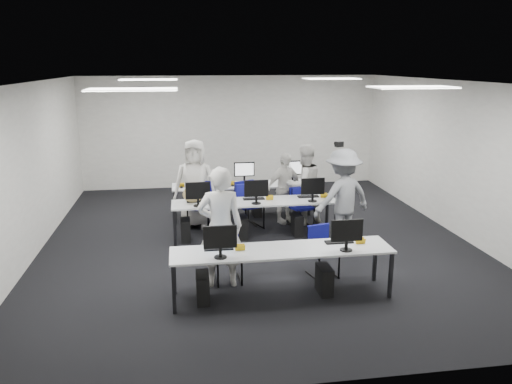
{
  "coord_description": "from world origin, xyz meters",
  "views": [
    {
      "loc": [
        -1.39,
        -9.0,
        3.34
      ],
      "look_at": [
        -0.03,
        -0.13,
        1.0
      ],
      "focal_mm": 35.0,
      "sensor_mm": 36.0,
      "label": 1
    }
  ],
  "objects": [
    {
      "name": "room",
      "position": [
        0.0,
        0.0,
        1.5
      ],
      "size": [
        9.0,
        9.02,
        3.0
      ],
      "color": "black",
      "rests_on": "ground"
    },
    {
      "name": "ceiling_panels",
      "position": [
        0.0,
        0.0,
        2.98
      ],
      "size": [
        5.2,
        4.6,
        0.02
      ],
      "color": "white",
      "rests_on": "room"
    },
    {
      "name": "desk_front",
      "position": [
        0.0,
        -2.4,
        0.68
      ],
      "size": [
        3.2,
        0.7,
        0.73
      ],
      "color": "silver",
      "rests_on": "ground"
    },
    {
      "name": "desk_mid",
      "position": [
        0.0,
        0.2,
        0.68
      ],
      "size": [
        3.2,
        0.7,
        0.73
      ],
      "color": "silver",
      "rests_on": "ground"
    },
    {
      "name": "desk_back",
      "position": [
        0.0,
        1.6,
        0.68
      ],
      "size": [
        3.2,
        0.7,
        0.73
      ],
      "color": "silver",
      "rests_on": "ground"
    },
    {
      "name": "equipment_front",
      "position": [
        -0.19,
        -2.42,
        0.36
      ],
      "size": [
        2.51,
        0.41,
        1.19
      ],
      "color": "#0B3D95",
      "rests_on": "desk_front"
    },
    {
      "name": "equipment_mid",
      "position": [
        -0.19,
        0.18,
        0.36
      ],
      "size": [
        2.91,
        0.41,
        1.19
      ],
      "color": "white",
      "rests_on": "desk_mid"
    },
    {
      "name": "equipment_back",
      "position": [
        0.19,
        1.62,
        0.36
      ],
      "size": [
        2.91,
        0.41,
        1.19
      ],
      "color": "white",
      "rests_on": "desk_back"
    },
    {
      "name": "chair_0",
      "position": [
        -0.72,
        -1.76,
        0.26
      ],
      "size": [
        0.42,
        0.46,
        0.83
      ],
      "rotation": [
        0.0,
        0.0,
        0.04
      ],
      "color": "navy",
      "rests_on": "ground"
    },
    {
      "name": "chair_1",
      "position": [
        0.8,
        -1.79,
        0.26
      ],
      "size": [
        0.49,
        0.52,
        0.81
      ],
      "rotation": [
        0.0,
        0.0,
        0.24
      ],
      "color": "navy",
      "rests_on": "ground"
    },
    {
      "name": "chair_2",
      "position": [
        -1.01,
        0.87,
        0.31
      ],
      "size": [
        0.61,
        0.64,
        0.97
      ],
      "rotation": [
        0.0,
        0.0,
        -0.33
      ],
      "color": "navy",
      "rests_on": "ground"
    },
    {
      "name": "chair_3",
      "position": [
        -0.03,
        0.8,
        0.3
      ],
      "size": [
        0.62,
        0.65,
        0.96
      ],
      "rotation": [
        0.0,
        0.0,
        0.38
      ],
      "color": "navy",
      "rests_on": "ground"
    },
    {
      "name": "chair_4",
      "position": [
        1.05,
        0.68,
        0.26
      ],
      "size": [
        0.52,
        0.54,
        0.82
      ],
      "rotation": [
        0.0,
        0.0,
        0.32
      ],
      "color": "navy",
      "rests_on": "ground"
    },
    {
      "name": "chair_5",
      "position": [
        -1.05,
        0.95,
        0.27
      ],
      "size": [
        0.54,
        0.57,
        0.85
      ],
      "rotation": [
        0.0,
        0.0,
        -0.34
      ],
      "color": "navy",
      "rests_on": "ground"
    },
    {
      "name": "chair_6",
      "position": [
        -0.14,
        0.98,
        0.3
      ],
      "size": [
        0.55,
        0.59,
        0.94
      ],
      "rotation": [
        0.0,
        0.0,
        0.22
      ],
      "color": "navy",
      "rests_on": "ground"
    },
    {
      "name": "chair_7",
      "position": [
        1.03,
        0.94,
        0.26
      ],
      "size": [
        0.43,
        0.47,
        0.83
      ],
      "rotation": [
        0.0,
        0.0,
        0.06
      ],
      "color": "navy",
      "rests_on": "ground"
    },
    {
      "name": "handbag",
      "position": [
        -1.18,
        0.31,
        0.89
      ],
      "size": [
        0.41,
        0.27,
        0.32
      ],
      "primitive_type": "ellipsoid",
      "rotation": [
        0.0,
        0.0,
        0.05
      ],
      "color": "#95814D",
      "rests_on": "desk_mid"
    },
    {
      "name": "student_0",
      "position": [
        -0.84,
        -1.89,
        0.94
      ],
      "size": [
        0.69,
        0.46,
        1.87
      ],
      "primitive_type": "imported",
      "rotation": [
        0.0,
        0.0,
        3.12
      ],
      "color": "beige",
      "rests_on": "ground"
    },
    {
      "name": "student_1",
      "position": [
        1.16,
        0.91,
        0.85
      ],
      "size": [
        0.99,
        0.88,
        1.69
      ],
      "primitive_type": "imported",
      "rotation": [
        0.0,
        0.0,
        3.48
      ],
      "color": "beige",
      "rests_on": "ground"
    },
    {
      "name": "student_2",
      "position": [
        -1.11,
        1.06,
        0.91
      ],
      "size": [
        0.98,
        0.73,
        1.83
      ],
      "primitive_type": "imported",
      "rotation": [
        0.0,
        0.0,
        -0.18
      ],
      "color": "beige",
      "rests_on": "ground"
    },
    {
      "name": "student_3",
      "position": [
        0.76,
        1.02,
        0.76
      ],
      "size": [
        0.96,
        0.7,
        1.51
      ],
      "primitive_type": "imported",
      "rotation": [
        0.0,
        0.0,
        0.42
      ],
      "color": "beige",
      "rests_on": "ground"
    },
    {
      "name": "photographer",
      "position": [
        1.56,
        -0.4,
        0.91
      ],
      "size": [
        1.32,
        1.0,
        1.82
      ],
      "primitive_type": "imported",
      "rotation": [
        0.0,
        0.0,
        3.45
      ],
      "color": "gray",
      "rests_on": "ground"
    },
    {
      "name": "dslr_camera",
      "position": [
        1.51,
        -0.23,
        1.88
      ],
      "size": [
        0.19,
        0.21,
        0.1
      ],
      "primitive_type": "cube",
      "rotation": [
        0.0,
        0.0,
        3.45
      ],
      "color": "black",
      "rests_on": "photographer"
    }
  ]
}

